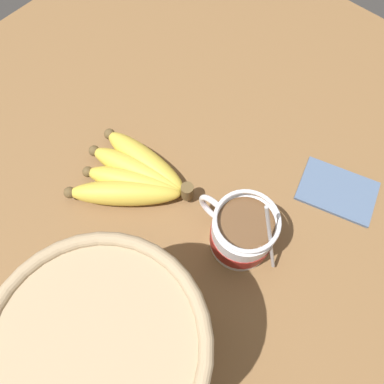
{
  "coord_description": "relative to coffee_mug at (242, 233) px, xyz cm",
  "views": [
    {
      "loc": [
        -12.31,
        15.05,
        58.81
      ],
      "look_at": [
        3.68,
        -3.01,
        7.48
      ],
      "focal_mm": 35.0,
      "sensor_mm": 36.0,
      "label": 1
    }
  ],
  "objects": [
    {
      "name": "banana_bunch",
      "position": [
        19.14,
        3.16,
        -2.14
      ],
      "size": [
        19.35,
        15.87,
        4.34
      ],
      "color": "brown",
      "rests_on": "table"
    },
    {
      "name": "table",
      "position": [
        6.0,
        2.91,
        -5.81
      ],
      "size": [
        122.83,
        122.83,
        3.22
      ],
      "color": "brown",
      "rests_on": "ground"
    },
    {
      "name": "coffee_mug",
      "position": [
        0.0,
        0.0,
        0.0
      ],
      "size": [
        14.57,
        9.29,
        16.56
      ],
      "color": "silver",
      "rests_on": "table"
    },
    {
      "name": "napkin",
      "position": [
        -6.79,
        -17.43,
        -3.91
      ],
      "size": [
        14.06,
        11.62,
        0.6
      ],
      "color": "slate",
      "rests_on": "table"
    },
    {
      "name": "woven_basket",
      "position": [
        1.36,
        22.51,
        6.34
      ],
      "size": [
        21.56,
        21.56,
        20.34
      ],
      "color": "tan",
      "rests_on": "table"
    }
  ]
}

